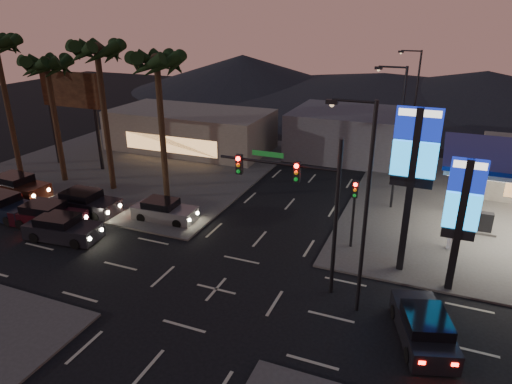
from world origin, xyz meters
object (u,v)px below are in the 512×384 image
at_px(car_lane_b_front, 164,211).
at_px(suv_station, 424,327).
at_px(pylon_sign_tall, 414,159).
at_px(car_lane_a_rear, 2,206).
at_px(traffic_signal_mast, 301,192).
at_px(car_lane_a_mid, 48,216).
at_px(car_lane_b_rear, 17,186).
at_px(pylon_sign_short, 463,206).
at_px(car_lane_a_front, 62,228).
at_px(car_lane_b_mid, 85,203).

distance_m(car_lane_b_front, suv_station, 18.19).
xyz_separation_m(pylon_sign_tall, car_lane_a_rear, (-26.16, -3.12, -5.63)).
bearing_deg(pylon_sign_tall, car_lane_a_rear, -173.20).
relative_size(traffic_signal_mast, car_lane_a_mid, 1.59).
height_order(car_lane_a_rear, car_lane_b_rear, car_lane_b_rear).
bearing_deg(car_lane_b_front, car_lane_a_rear, -160.48).
distance_m(car_lane_a_mid, car_lane_b_front, 7.55).
bearing_deg(pylon_sign_short, car_lane_a_rear, -175.77).
distance_m(pylon_sign_short, traffic_signal_mast, 7.69).
distance_m(pylon_sign_tall, car_lane_b_rear, 28.93).
xyz_separation_m(car_lane_a_front, suv_station, (21.39, -1.50, -0.01)).
height_order(traffic_signal_mast, car_lane_a_rear, traffic_signal_mast).
distance_m(car_lane_a_front, suv_station, 21.45).
xyz_separation_m(car_lane_a_mid, car_lane_a_rear, (-4.04, -0.06, 0.02)).
relative_size(pylon_sign_short, car_lane_a_front, 1.44).
distance_m(car_lane_a_rear, car_lane_b_rear, 3.90).
distance_m(pylon_sign_tall, car_lane_a_front, 21.08).
bearing_deg(traffic_signal_mast, car_lane_a_rear, 178.95).
bearing_deg(car_lane_b_mid, car_lane_a_front, -68.19).
xyz_separation_m(car_lane_b_mid, car_lane_b_rear, (-7.01, 0.50, 0.03)).
relative_size(pylon_sign_tall, traffic_signal_mast, 1.12).
relative_size(car_lane_a_rear, car_lane_b_mid, 1.03).
height_order(traffic_signal_mast, car_lane_a_front, traffic_signal_mast).
relative_size(car_lane_b_front, suv_station, 0.92).
bearing_deg(pylon_sign_tall, car_lane_a_mid, -172.12).
distance_m(traffic_signal_mast, car_lane_b_rear, 24.32).
bearing_deg(car_lane_a_front, traffic_signal_mast, 2.35).
bearing_deg(car_lane_b_rear, car_lane_a_rear, -55.40).
height_order(pylon_sign_tall, car_lane_b_mid, pylon_sign_tall).
bearing_deg(car_lane_a_rear, pylon_sign_short, 4.23).
distance_m(traffic_signal_mast, car_lane_a_front, 15.80).
xyz_separation_m(car_lane_b_front, car_lane_b_mid, (-5.81, -1.05, 0.07)).
height_order(pylon_sign_short, car_lane_a_front, pylon_sign_short).
xyz_separation_m(car_lane_a_rear, car_lane_b_mid, (4.80, 2.71, -0.02)).
bearing_deg(traffic_signal_mast, suv_station, -18.69).
bearing_deg(car_lane_b_rear, car_lane_b_front, 2.48).
xyz_separation_m(pylon_sign_short, car_lane_a_rear, (-28.66, -2.12, -3.90)).
bearing_deg(car_lane_a_front, car_lane_a_rear, 170.84).
relative_size(traffic_signal_mast, car_lane_a_rear, 1.57).
bearing_deg(car_lane_a_rear, pylon_sign_tall, 6.80).
xyz_separation_m(car_lane_a_front, car_lane_a_mid, (-2.25, 1.07, 0.02)).
height_order(pylon_sign_short, traffic_signal_mast, traffic_signal_mast).
bearing_deg(pylon_sign_short, suv_station, -101.92).
bearing_deg(car_lane_b_mid, pylon_sign_tall, 1.10).
xyz_separation_m(traffic_signal_mast, suv_station, (6.27, -2.12, -4.53)).
bearing_deg(car_lane_a_front, pylon_sign_short, 7.97).
bearing_deg(car_lane_a_mid, suv_station, -6.20).
distance_m(traffic_signal_mast, car_lane_b_mid, 17.49).
distance_m(car_lane_b_front, car_lane_b_mid, 5.91).
xyz_separation_m(car_lane_b_mid, suv_station, (22.89, -5.22, -0.04)).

